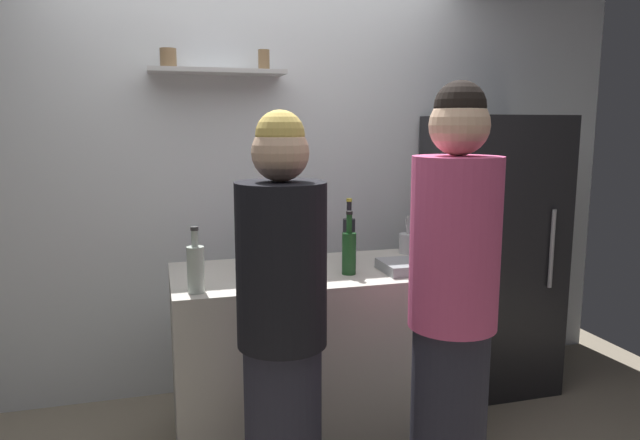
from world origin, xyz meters
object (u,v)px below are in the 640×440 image
at_px(person_blonde, 282,334).
at_px(person_pink_top, 452,313).
at_px(wine_bottle_amber_glass, 255,248).
at_px(utensil_holder, 408,243).
at_px(wine_bottle_pale_glass, 196,267).
at_px(water_bottle_plastic, 292,241).
at_px(baking_pan, 415,266).
at_px(refrigerator, 489,253).
at_px(wine_bottle_green_glass, 349,251).
at_px(wine_bottle_dark_glass, 349,239).

distance_m(person_blonde, person_pink_top, 0.66).
bearing_deg(wine_bottle_amber_glass, person_pink_top, -53.06).
distance_m(utensil_holder, wine_bottle_pale_glass, 1.29).
bearing_deg(water_bottle_plastic, baking_pan, -35.95).
xyz_separation_m(water_bottle_plastic, person_blonde, (-0.24, -0.89, -0.18)).
relative_size(utensil_holder, person_blonde, 0.13).
xyz_separation_m(refrigerator, person_pink_top, (-0.87, -1.13, 0.05)).
height_order(wine_bottle_pale_glass, person_pink_top, person_pink_top).
relative_size(wine_bottle_pale_glass, person_blonde, 0.17).
distance_m(wine_bottle_green_glass, water_bottle_plastic, 0.42).
bearing_deg(wine_bottle_green_glass, person_pink_top, -72.80).
bearing_deg(wine_bottle_pale_glass, person_blonde, -54.77).
bearing_deg(utensil_holder, wine_bottle_amber_glass, -169.35).
height_order(wine_bottle_green_glass, wine_bottle_pale_glass, wine_bottle_green_glass).
bearing_deg(wine_bottle_amber_glass, person_blonde, -91.33).
height_order(utensil_holder, wine_bottle_pale_glass, wine_bottle_pale_glass).
height_order(baking_pan, utensil_holder, utensil_holder).
xyz_separation_m(refrigerator, utensil_holder, (-0.60, -0.13, 0.12)).
bearing_deg(wine_bottle_dark_glass, wine_bottle_amber_glass, -176.99).
relative_size(person_blonde, person_pink_top, 0.94).
height_order(refrigerator, utensil_holder, refrigerator).
relative_size(refrigerator, person_pink_top, 0.94).
height_order(baking_pan, wine_bottle_amber_glass, wine_bottle_amber_glass).
bearing_deg(water_bottle_plastic, refrigerator, 5.07).
height_order(baking_pan, wine_bottle_dark_glass, wine_bottle_dark_glass).
relative_size(refrigerator, wine_bottle_amber_glass, 5.23).
distance_m(wine_bottle_green_glass, wine_bottle_pale_glass, 0.74).
relative_size(baking_pan, wine_bottle_amber_glass, 1.07).
bearing_deg(wine_bottle_green_glass, water_bottle_plastic, 118.72).
relative_size(wine_bottle_amber_glass, wine_bottle_pale_glass, 1.10).
bearing_deg(baking_pan, utensil_holder, 71.28).
height_order(baking_pan, person_pink_top, person_pink_top).
height_order(water_bottle_plastic, person_blonde, person_blonde).
height_order(utensil_holder, wine_bottle_dark_glass, wine_bottle_dark_glass).
xyz_separation_m(wine_bottle_pale_glass, water_bottle_plastic, (0.53, 0.48, -0.00)).
xyz_separation_m(refrigerator, wine_bottle_green_glass, (-1.07, -0.48, 0.17)).
relative_size(wine_bottle_green_glass, person_blonde, 0.19).
bearing_deg(person_blonde, wine_bottle_dark_glass, 169.76).
bearing_deg(wine_bottle_green_glass, baking_pan, -4.45).
xyz_separation_m(wine_bottle_amber_glass, water_bottle_plastic, (0.23, 0.18, -0.01)).
height_order(water_bottle_plastic, person_pink_top, person_pink_top).
distance_m(baking_pan, wine_bottle_amber_glass, 0.80).
relative_size(baking_pan, wine_bottle_dark_glass, 0.99).
relative_size(refrigerator, person_blonde, 1.00).
xyz_separation_m(baking_pan, wine_bottle_pale_glass, (-1.07, -0.09, 0.09)).
distance_m(water_bottle_plastic, person_blonde, 0.94).
height_order(wine_bottle_pale_glass, water_bottle_plastic, wine_bottle_pale_glass).
distance_m(utensil_holder, wine_bottle_amber_glass, 0.91).
distance_m(refrigerator, person_pink_top, 1.43).
bearing_deg(wine_bottle_pale_glass, water_bottle_plastic, 42.29).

